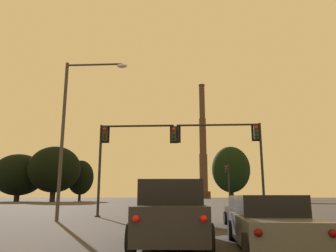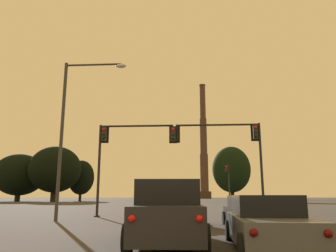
% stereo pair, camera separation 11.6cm
% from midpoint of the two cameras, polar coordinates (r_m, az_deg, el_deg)
% --- Properties ---
extents(sedan_right_lane_front, '(2.13, 4.76, 1.43)m').
position_cam_midpoint_polar(sedan_right_lane_front, '(15.73, 14.27, -14.41)').
color(sedan_right_lane_front, '#232328').
rests_on(sedan_right_lane_front, ground_plane).
extents(suv_center_lane_second, '(2.27, 4.97, 1.86)m').
position_cam_midpoint_polar(suv_center_lane_second, '(10.27, 0.39, -14.92)').
color(suv_center_lane_second, '#232328').
rests_on(suv_center_lane_second, ground_plane).
extents(sedan_center_lane_front, '(2.10, 4.75, 1.43)m').
position_cam_midpoint_polar(sedan_center_lane_front, '(16.72, 1.08, -14.61)').
color(sedan_center_lane_front, navy).
rests_on(sedan_center_lane_front, ground_plane).
extents(sedan_right_lane_second, '(2.14, 4.76, 1.43)m').
position_cam_midpoint_polar(sedan_right_lane_second, '(9.59, 17.25, -15.98)').
color(sedan_right_lane_second, '#4C4F54').
rests_on(sedan_right_lane_second, ground_plane).
extents(traffic_light_overhead_right, '(6.49, 0.50, 6.57)m').
position_cam_midpoint_polar(traffic_light_overhead_right, '(23.93, 11.02, -3.09)').
color(traffic_light_overhead_right, black).
rests_on(traffic_light_overhead_right, ground_plane).
extents(traffic_light_overhead_left, '(5.76, 0.50, 6.45)m').
position_cam_midpoint_polar(traffic_light_overhead_left, '(23.61, -7.38, -3.37)').
color(traffic_light_overhead_left, black).
rests_on(traffic_light_overhead_left, ground_plane).
extents(traffic_light_far_right, '(0.78, 0.50, 5.77)m').
position_cam_midpoint_polar(traffic_light_far_right, '(46.98, 10.46, -8.98)').
color(traffic_light_far_right, black).
rests_on(traffic_light_far_right, ground_plane).
extents(street_lamp, '(3.90, 0.36, 9.56)m').
position_cam_midpoint_polar(street_lamp, '(20.52, -16.21, 0.93)').
color(street_lamp, '#38383A').
rests_on(street_lamp, ground_plane).
extents(smokestack, '(6.82, 6.82, 61.58)m').
position_cam_midpoint_polar(smokestack, '(174.55, 6.27, -4.55)').
color(smokestack, '#3C2B22').
rests_on(smokestack, ground_plane).
extents(treeline_far_left, '(13.60, 12.24, 12.51)m').
position_cam_midpoint_polar(treeline_far_left, '(96.74, -24.42, -7.72)').
color(treeline_far_left, black).
rests_on(treeline_far_left, ground_plane).
extents(treeline_center_left, '(10.23, 9.21, 14.60)m').
position_cam_midpoint_polar(treeline_center_left, '(90.68, 11.02, -7.43)').
color(treeline_center_left, black).
rests_on(treeline_center_left, ground_plane).
extents(treeline_right_mid, '(7.27, 6.55, 11.26)m').
position_cam_midpoint_polar(treeline_right_mid, '(95.94, -14.87, -8.66)').
color(treeline_right_mid, black).
rests_on(treeline_right_mid, ground_plane).
extents(treeline_far_right, '(13.32, 11.98, 14.07)m').
position_cam_midpoint_polar(treeline_far_right, '(89.83, -19.04, -7.14)').
color(treeline_far_right, black).
rests_on(treeline_far_right, ground_plane).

